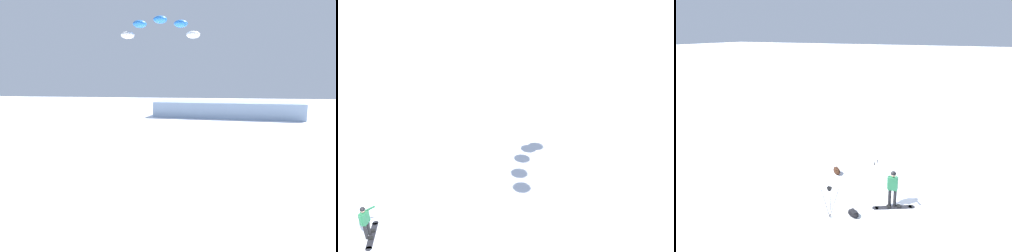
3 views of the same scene
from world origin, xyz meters
TOP-DOWN VIEW (x-y plane):
  - ground_plane at (0.00, 0.00)m, footprint 300.00×300.00m
  - snowboarder at (-0.41, -0.24)m, footprint 0.62×0.54m
  - snowboard at (-0.50, -0.34)m, footprint 1.02×1.62m

SIDE VIEW (x-z plane):
  - ground_plane at x=0.00m, z-range 0.00..0.00m
  - snowboard at x=-0.50m, z-range -0.03..0.07m
  - snowboarder at x=-0.41m, z-range 0.16..1.79m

